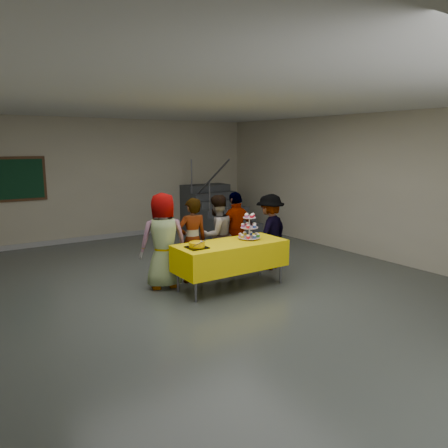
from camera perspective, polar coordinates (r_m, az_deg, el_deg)
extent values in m
plane|color=#4C514C|center=(7.16, -1.39, -8.91)|extent=(10.00, 10.00, 0.00)
cube|color=#B4AC91|center=(11.34, -15.10, 5.63)|extent=(8.00, 0.04, 3.00)
cube|color=#B4AC91|center=(9.55, 19.39, 4.59)|extent=(0.04, 10.00, 3.00)
cube|color=silver|center=(6.79, -1.50, 15.76)|extent=(8.00, 10.00, 0.04)
cube|color=#999999|center=(11.52, -14.73, -1.53)|extent=(7.90, 0.03, 0.12)
cylinder|color=#595960|center=(6.62, -3.74, -7.20)|extent=(0.04, 0.04, 0.73)
cylinder|color=#595960|center=(7.56, 7.40, -5.04)|extent=(0.04, 0.04, 0.73)
cylinder|color=#595960|center=(7.11, -6.08, -6.01)|extent=(0.04, 0.04, 0.73)
cylinder|color=#595960|center=(7.99, 4.67, -4.14)|extent=(0.04, 0.04, 0.73)
cube|color=#595960|center=(7.19, 0.88, -2.67)|extent=(1.80, 0.70, 0.02)
cube|color=#FFD805|center=(7.24, 0.88, -4.13)|extent=(1.88, 0.78, 0.44)
cylinder|color=silver|center=(7.46, 3.31, -1.93)|extent=(0.18, 0.18, 0.01)
cylinder|color=silver|center=(7.42, 3.33, -0.38)|extent=(0.02, 0.02, 0.42)
cylinder|color=silver|center=(7.46, 3.31, -1.74)|extent=(0.38, 0.38, 0.01)
cylinder|color=silver|center=(7.42, 3.33, -0.46)|extent=(0.30, 0.30, 0.01)
cylinder|color=silver|center=(7.39, 3.34, 0.84)|extent=(0.22, 0.22, 0.01)
cube|color=black|center=(6.82, -3.57, -3.08)|extent=(0.30, 0.30, 0.02)
cylinder|color=#FFBE00|center=(6.81, -3.57, -2.72)|extent=(0.25, 0.25, 0.07)
ellipsoid|color=#FFBE00|center=(6.80, -3.57, -2.43)|extent=(0.25, 0.25, 0.05)
ellipsoid|color=white|center=(6.79, -3.10, -2.30)|extent=(0.08, 0.08, 0.02)
cube|color=silver|center=(6.68, -3.16, -2.51)|extent=(0.30, 0.16, 0.04)
imported|color=slate|center=(7.26, -7.91, -2.18)|extent=(0.87, 0.67, 1.59)
imported|color=slate|center=(7.53, -4.16, -2.13)|extent=(0.57, 0.41, 1.47)
imported|color=slate|center=(7.97, -0.96, -1.43)|extent=(0.76, 0.62, 1.47)
imported|color=#5C5C65|center=(8.20, 1.61, -0.99)|extent=(0.90, 0.42, 1.50)
imported|color=slate|center=(8.36, 6.02, -1.02)|extent=(1.06, 0.82, 1.44)
cube|color=#424447|center=(10.79, 2.95, -1.81)|extent=(1.30, 0.30, 0.18)
cube|color=#424447|center=(11.01, 2.02, -1.09)|extent=(1.30, 0.30, 0.36)
cube|color=#424447|center=(11.24, 1.13, -0.38)|extent=(1.30, 0.30, 0.54)
cube|color=#424447|center=(11.46, 0.28, 0.29)|extent=(1.30, 0.30, 0.72)
cube|color=#424447|center=(11.70, -0.54, 0.94)|extent=(1.30, 0.30, 0.90)
cube|color=#424447|center=(11.93, -1.33, 1.56)|extent=(1.30, 0.30, 1.08)
cube|color=#424447|center=(12.17, -2.08, 2.16)|extent=(1.30, 0.30, 1.26)
cube|color=#424447|center=(12.42, -2.81, 2.32)|extent=(1.30, 0.30, 1.26)
cylinder|color=#595960|center=(10.34, 0.46, -0.30)|extent=(0.04, 0.04, 0.90)
cylinder|color=#595960|center=(10.92, -1.89, 3.13)|extent=(0.04, 0.04, 0.90)
cylinder|color=#595960|center=(11.64, -4.25, 6.22)|extent=(0.04, 0.04, 0.90)
cylinder|color=#595960|center=(10.92, -2.05, 5.50)|extent=(0.04, 1.85, 1.20)
cube|color=#472B16|center=(10.82, -25.62, 5.30)|extent=(1.30, 0.04, 1.00)
cube|color=#123920|center=(10.80, -25.60, 5.30)|extent=(1.18, 0.02, 0.88)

